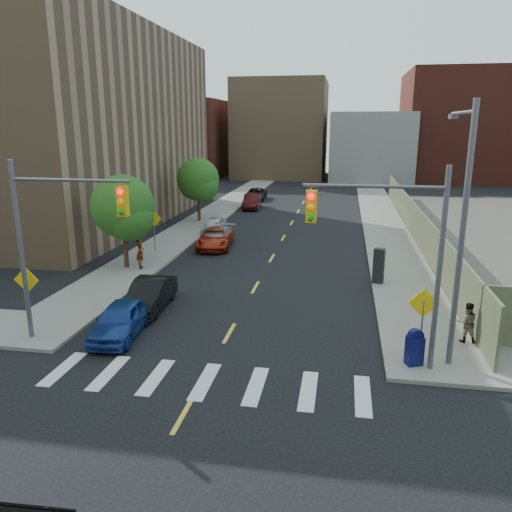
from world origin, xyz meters
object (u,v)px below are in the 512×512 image
at_px(parked_car_black, 150,295).
at_px(parked_car_white, 214,226).
at_px(payphone, 379,266).
at_px(parked_car_blue, 120,320).
at_px(parked_car_silver, 217,237).
at_px(pedestrian_west, 140,252).
at_px(parked_car_grey, 256,194).
at_px(parked_car_red, 215,238).
at_px(pedestrian_east, 467,322).
at_px(parked_car_maroon, 252,201).
at_px(mailbox, 415,347).

distance_m(parked_car_black, parked_car_white, 16.61).
xyz_separation_m(parked_car_white, payphone, (11.80, -11.14, 0.45)).
relative_size(parked_car_blue, payphone, 2.17).
relative_size(parked_car_silver, pedestrian_west, 2.37).
height_order(parked_car_silver, parked_car_grey, parked_car_silver).
distance_m(parked_car_red, pedestrian_east, 19.11).
xyz_separation_m(parked_car_white, parked_car_maroon, (0.73, 12.28, 0.10)).
bearing_deg(parked_car_black, parked_car_white, 91.35).
relative_size(parked_car_white, mailbox, 2.81).
xyz_separation_m(parked_car_blue, mailbox, (11.18, -0.83, 0.10)).
relative_size(pedestrian_west, pedestrian_east, 1.20).
height_order(pedestrian_west, pedestrian_east, pedestrian_west).
bearing_deg(mailbox, parked_car_grey, 84.58).
xyz_separation_m(parked_car_blue, parked_car_red, (-0.03, 15.08, -0.03)).
xyz_separation_m(mailbox, payphone, (-0.67, 9.30, 0.29)).
bearing_deg(mailbox, parked_car_white, 98.26).
bearing_deg(parked_car_red, mailbox, -60.39).
xyz_separation_m(parked_car_white, pedestrian_west, (-1.58, -10.70, 0.46)).
distance_m(parked_car_maroon, payphone, 25.90).
relative_size(parked_car_black, parked_car_maroon, 0.95).
bearing_deg(parked_car_grey, payphone, -70.84).
bearing_deg(parked_car_silver, parked_car_grey, 94.85).
bearing_deg(parked_car_red, parked_car_white, 99.96).
relative_size(parked_car_blue, parked_car_black, 0.95).
relative_size(parked_car_silver, parked_car_maroon, 1.01).
xyz_separation_m(parked_car_grey, payphone, (11.80, -29.75, 0.43)).
bearing_deg(pedestrian_west, parked_car_white, -29.50).
bearing_deg(parked_car_red, parked_car_silver, 78.40).
xyz_separation_m(parked_car_maroon, payphone, (11.07, -23.41, 0.34)).
xyz_separation_m(payphone, pedestrian_west, (-13.38, 0.44, 0.02)).
height_order(parked_car_black, payphone, payphone).
bearing_deg(parked_car_maroon, parked_car_grey, 92.40).
height_order(parked_car_black, mailbox, mailbox).
xyz_separation_m(parked_car_red, parked_car_grey, (-1.26, 23.14, -0.02)).
bearing_deg(parked_car_grey, parked_car_maroon, -85.91).
xyz_separation_m(parked_car_black, parked_car_maroon, (-0.57, 28.84, 0.04)).
relative_size(parked_car_red, parked_car_silver, 1.06).
bearing_deg(payphone, pedestrian_east, -53.89).
bearing_deg(pedestrian_east, parked_car_maroon, -65.25).
height_order(parked_car_blue, parked_car_red, parked_car_blue).
bearing_deg(pedestrian_west, parked_car_red, -45.78).
distance_m(parked_car_blue, mailbox, 11.21).
xyz_separation_m(parked_car_red, mailbox, (11.22, -15.91, 0.13)).
bearing_deg(pedestrian_west, parked_car_blue, 176.76).
bearing_deg(parked_car_red, parked_car_maroon, 86.24).
xyz_separation_m(parked_car_black, payphone, (10.50, 5.42, 0.38)).
height_order(parked_car_white, parked_car_maroon, parked_car_maroon).
bearing_deg(parked_car_maroon, mailbox, -74.41).
distance_m(parked_car_red, parked_car_white, 4.70).
bearing_deg(payphone, parked_car_black, -138.79).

